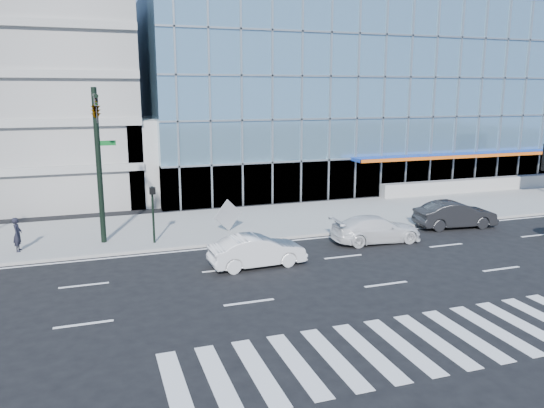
{
  "coord_description": "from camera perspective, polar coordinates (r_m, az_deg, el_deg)",
  "views": [
    {
      "loc": [
        -11.39,
        -22.34,
        7.93
      ],
      "look_at": [
        -2.65,
        3.0,
        2.23
      ],
      "focal_mm": 35.0,
      "sensor_mm": 36.0,
      "label": 1
    }
  ],
  "objects": [
    {
      "name": "ground",
      "position": [
        26.3,
        7.65,
        -5.65
      ],
      "size": [
        160.0,
        160.0,
        0.0
      ],
      "primitive_type": "plane",
      "color": "black",
      "rests_on": "ground"
    },
    {
      "name": "sidewalk",
      "position": [
        33.34,
        1.51,
        -1.62
      ],
      "size": [
        120.0,
        8.0,
        0.15
      ],
      "primitive_type": "cube",
      "color": "gray",
      "rests_on": "ground"
    },
    {
      "name": "theatre_building",
      "position": [
        54.6,
        8.86,
        11.42
      ],
      "size": [
        42.0,
        26.0,
        15.0
      ],
      "primitive_type": "cube",
      "color": "#71A0BD",
      "rests_on": "ground"
    },
    {
      "name": "ramp_block",
      "position": [
        40.99,
        -11.37,
        4.87
      ],
      "size": [
        6.0,
        8.0,
        6.0
      ],
      "primitive_type": "cube",
      "color": "gray",
      "rests_on": "ground"
    },
    {
      "name": "retaining_wall",
      "position": [
        49.57,
        26.88,
        2.27
      ],
      "size": [
        30.0,
        0.8,
        1.0
      ],
      "primitive_type": "cube",
      "color": "gray",
      "rests_on": "sidewalk"
    },
    {
      "name": "traffic_signal",
      "position": [
        26.97,
        -18.32,
        7.66
      ],
      "size": [
        1.14,
        5.74,
        8.0
      ],
      "color": "black",
      "rests_on": "sidewalk"
    },
    {
      "name": "ped_signal_post",
      "position": [
        28.04,
        -12.7,
        -0.2
      ],
      "size": [
        0.3,
        0.33,
        3.0
      ],
      "color": "black",
      "rests_on": "sidewalk"
    },
    {
      "name": "white_suv",
      "position": [
        28.93,
        11.13,
        -2.67
      ],
      "size": [
        5.0,
        2.29,
        1.42
      ],
      "primitive_type": "imported",
      "rotation": [
        0.0,
        0.0,
        1.51
      ],
      "color": "silver",
      "rests_on": "ground"
    },
    {
      "name": "white_sedan",
      "position": [
        24.51,
        -1.61,
        -5.06
      ],
      "size": [
        4.52,
        1.76,
        1.47
      ],
      "primitive_type": "imported",
      "rotation": [
        0.0,
        0.0,
        1.62
      ],
      "color": "silver",
      "rests_on": "ground"
    },
    {
      "name": "dark_sedan",
      "position": [
        33.19,
        19.1,
        -1.09
      ],
      "size": [
        4.92,
        2.17,
        1.57
      ],
      "primitive_type": "imported",
      "rotation": [
        0.0,
        0.0,
        1.46
      ],
      "color": "black",
      "rests_on": "ground"
    },
    {
      "name": "pedestrian",
      "position": [
        29.1,
        -25.7,
        -2.97
      ],
      "size": [
        0.47,
        0.66,
        1.71
      ],
      "primitive_type": "imported",
      "rotation": [
        0.0,
        0.0,
        1.46
      ],
      "color": "black",
      "rests_on": "sidewalk"
    },
    {
      "name": "tilted_panel",
      "position": [
        30.09,
        -4.76,
        -1.21
      ],
      "size": [
        1.76,
        0.65,
        1.84
      ],
      "primitive_type": "cube",
      "rotation": [
        0.0,
        0.76,
        0.33
      ],
      "color": "#9B9B9B",
      "rests_on": "sidewalk"
    }
  ]
}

